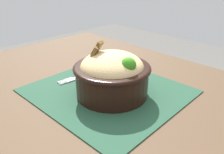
% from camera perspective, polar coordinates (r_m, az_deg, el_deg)
% --- Properties ---
extents(table, '(1.13, 0.81, 0.72)m').
position_cam_1_polar(table, '(0.66, -2.36, -11.03)').
color(table, '#4C3826').
rests_on(table, ground_plane).
extents(placemat, '(0.40, 0.37, 0.00)m').
position_cam_1_polar(placemat, '(0.63, -1.08, -3.40)').
color(placemat, '#1E422D').
rests_on(placemat, table).
extents(bowl, '(0.20, 0.20, 0.14)m').
position_cam_1_polar(bowl, '(0.59, 0.01, 0.73)').
color(bowl, black).
rests_on(bowl, placemat).
extents(fork, '(0.03, 0.13, 0.00)m').
position_cam_1_polar(fork, '(0.71, -8.81, -0.21)').
color(fork, silver).
rests_on(fork, placemat).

